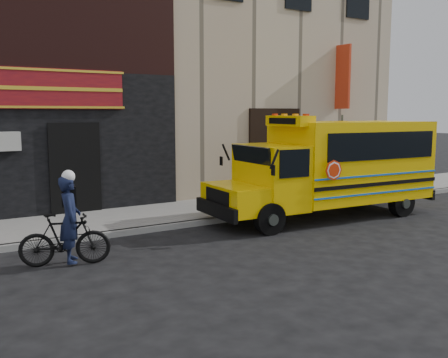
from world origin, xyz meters
name	(u,v)px	position (x,y,z in m)	size (l,w,h in m)	color
ground	(280,243)	(0.00, 0.00, 0.00)	(120.00, 120.00, 0.00)	black
curb	(221,220)	(0.00, 2.60, 0.07)	(40.00, 0.20, 0.15)	gray
sidewalk	(195,211)	(0.00, 4.10, 0.07)	(40.00, 3.00, 0.15)	#65635E
building	(116,32)	(-0.04, 10.45, 6.13)	(20.00, 10.70, 12.00)	tan
school_bus	(334,165)	(3.16, 1.56, 1.51)	(7.01, 2.56, 2.92)	black
sign_pole	(341,156)	(4.66, 2.77, 1.62)	(0.08, 0.26, 2.93)	#3B423C
bicycle	(65,239)	(-4.66, 0.89, 0.52)	(0.49, 1.75, 1.05)	black
cyclist	(70,221)	(-4.54, 0.91, 0.87)	(0.63, 0.41, 1.73)	black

